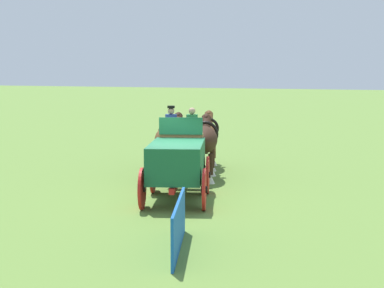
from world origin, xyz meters
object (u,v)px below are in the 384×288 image
object	(u,v)px
draft_horse_lead_off	(207,134)
draft_horse_rear_near	(169,141)
draft_horse_lead_near	(175,136)
show_wagon	(177,161)
draft_horse_rear_off	(204,141)

from	to	relation	value
draft_horse_lead_off	draft_horse_rear_near	bearing A→B (deg)	172.51
draft_horse_lead_near	show_wagon	bearing A→B (deg)	-155.16
show_wagon	draft_horse_lead_near	xyz separation A→B (m)	(5.74, 2.66, 0.09)
draft_horse_lead_near	draft_horse_lead_off	xyz separation A→B (m)	(0.42, -1.23, 0.07)
draft_horse_lead_off	draft_horse_lead_near	bearing A→B (deg)	108.95
draft_horse_rear_near	draft_horse_lead_near	bearing A→B (deg)	18.94
show_wagon	draft_horse_lead_off	world-z (taller)	show_wagon
draft_horse_rear_near	draft_horse_rear_off	bearing A→B (deg)	-71.08
draft_horse_rear_near	draft_horse_lead_off	xyz separation A→B (m)	(2.89, -0.38, -0.03)
draft_horse_lead_near	draft_horse_lead_off	world-z (taller)	draft_horse_lead_off
draft_horse_rear_near	draft_horse_lead_off	world-z (taller)	draft_horse_rear_near
show_wagon	draft_horse_lead_off	xyz separation A→B (m)	(6.16, 1.43, 0.15)
draft_horse_rear_near	show_wagon	bearing A→B (deg)	-151.03
show_wagon	draft_horse_lead_near	bearing A→B (deg)	24.84
show_wagon	draft_horse_rear_near	size ratio (longest dim) A/B	2.00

